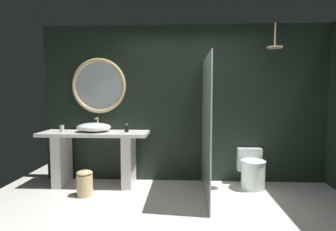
% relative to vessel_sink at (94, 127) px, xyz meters
% --- Properties ---
extents(back_wall_panel, '(4.80, 0.10, 2.60)m').
position_rel_vessel_sink_xyz_m(back_wall_panel, '(1.47, 0.35, 0.36)').
color(back_wall_panel, black).
rests_on(back_wall_panel, ground_plane).
extents(vanity_counter, '(1.71, 0.57, 0.87)m').
position_rel_vessel_sink_xyz_m(vanity_counter, '(0.01, -0.01, -0.40)').
color(vanity_counter, silver).
rests_on(vanity_counter, ground_plane).
extents(vessel_sink, '(0.55, 0.45, 0.21)m').
position_rel_vessel_sink_xyz_m(vessel_sink, '(0.00, 0.00, 0.00)').
color(vessel_sink, white).
rests_on(vessel_sink, vanity_counter).
extents(tumbler_cup, '(0.07, 0.07, 0.11)m').
position_rel_vessel_sink_xyz_m(tumbler_cup, '(-0.50, -0.06, -0.02)').
color(tumbler_cup, silver).
rests_on(tumbler_cup, vanity_counter).
extents(soap_dispenser, '(0.06, 0.06, 0.13)m').
position_rel_vessel_sink_xyz_m(soap_dispenser, '(0.53, -0.01, -0.01)').
color(soap_dispenser, black).
rests_on(soap_dispenser, vanity_counter).
extents(round_wall_mirror, '(0.92, 0.07, 0.92)m').
position_rel_vessel_sink_xyz_m(round_wall_mirror, '(0.01, 0.26, 0.67)').
color(round_wall_mirror, '#D6B77F').
extents(shower_glass_panel, '(0.02, 1.42, 1.99)m').
position_rel_vessel_sink_xyz_m(shower_glass_panel, '(1.75, -0.41, 0.06)').
color(shower_glass_panel, silver).
rests_on(shower_glass_panel, ground_plane).
extents(rain_shower_head, '(0.22, 0.22, 0.36)m').
position_rel_vessel_sink_xyz_m(rain_shower_head, '(2.75, -0.15, 1.24)').
color(rain_shower_head, '#D6B77F').
extents(toilet, '(0.38, 0.54, 0.58)m').
position_rel_vessel_sink_xyz_m(toilet, '(2.51, 0.01, -0.66)').
color(toilet, white).
rests_on(toilet, ground_plane).
extents(waste_bin, '(0.23, 0.23, 0.37)m').
position_rel_vessel_sink_xyz_m(waste_bin, '(0.01, -0.49, -0.75)').
color(waste_bin, '#D6B77F').
rests_on(waste_bin, ground_plane).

